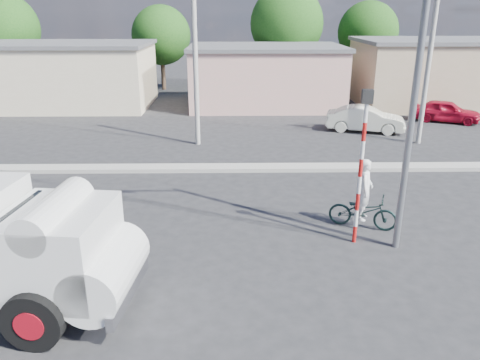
{
  "coord_description": "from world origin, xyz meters",
  "views": [
    {
      "loc": [
        -0.27,
        -10.46,
        6.28
      ],
      "look_at": [
        -0.05,
        3.18,
        1.3
      ],
      "focal_mm": 35.0,
      "sensor_mm": 36.0,
      "label": 1
    }
  ],
  "objects_px": {
    "bicycle": "(363,211)",
    "traffic_pole": "(362,156)",
    "cyclist": "(364,199)",
    "car_red": "(446,111)",
    "car_cream": "(365,119)",
    "streetlight": "(412,67)"
  },
  "relations": [
    {
      "from": "car_cream",
      "to": "traffic_pole",
      "type": "height_order",
      "value": "traffic_pole"
    },
    {
      "from": "bicycle",
      "to": "traffic_pole",
      "type": "distance_m",
      "value": 2.32
    },
    {
      "from": "cyclist",
      "to": "car_cream",
      "type": "height_order",
      "value": "cyclist"
    },
    {
      "from": "car_cream",
      "to": "car_red",
      "type": "relative_size",
      "value": 1.1
    },
    {
      "from": "streetlight",
      "to": "cyclist",
      "type": "bearing_deg",
      "value": 110.8
    },
    {
      "from": "cyclist",
      "to": "car_red",
      "type": "distance_m",
      "value": 16.68
    },
    {
      "from": "car_red",
      "to": "car_cream",
      "type": "bearing_deg",
      "value": 137.1
    },
    {
      "from": "car_cream",
      "to": "streetlight",
      "type": "distance_m",
      "value": 14.18
    },
    {
      "from": "streetlight",
      "to": "car_cream",
      "type": "bearing_deg",
      "value": 77.98
    },
    {
      "from": "cyclist",
      "to": "car_cream",
      "type": "relative_size",
      "value": 0.45
    },
    {
      "from": "car_cream",
      "to": "bicycle",
      "type": "bearing_deg",
      "value": -179.62
    },
    {
      "from": "car_cream",
      "to": "cyclist",
      "type": "bearing_deg",
      "value": -179.62
    },
    {
      "from": "car_red",
      "to": "traffic_pole",
      "type": "bearing_deg",
      "value": 173.32
    },
    {
      "from": "cyclist",
      "to": "car_cream",
      "type": "bearing_deg",
      "value": 5.16
    },
    {
      "from": "cyclist",
      "to": "car_red",
      "type": "xyz_separation_m",
      "value": [
        8.7,
        14.23,
        -0.3
      ]
    },
    {
      "from": "car_cream",
      "to": "car_red",
      "type": "height_order",
      "value": "car_cream"
    },
    {
      "from": "car_red",
      "to": "traffic_pole",
      "type": "relative_size",
      "value": 0.86
    },
    {
      "from": "bicycle",
      "to": "car_red",
      "type": "bearing_deg",
      "value": -10.91
    },
    {
      "from": "bicycle",
      "to": "streetlight",
      "type": "bearing_deg",
      "value": -138.65
    },
    {
      "from": "cyclist",
      "to": "car_red",
      "type": "bearing_deg",
      "value": -10.91
    },
    {
      "from": "car_cream",
      "to": "traffic_pole",
      "type": "distance_m",
      "value": 13.59
    },
    {
      "from": "bicycle",
      "to": "traffic_pole",
      "type": "bearing_deg",
      "value": 174.8
    }
  ]
}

